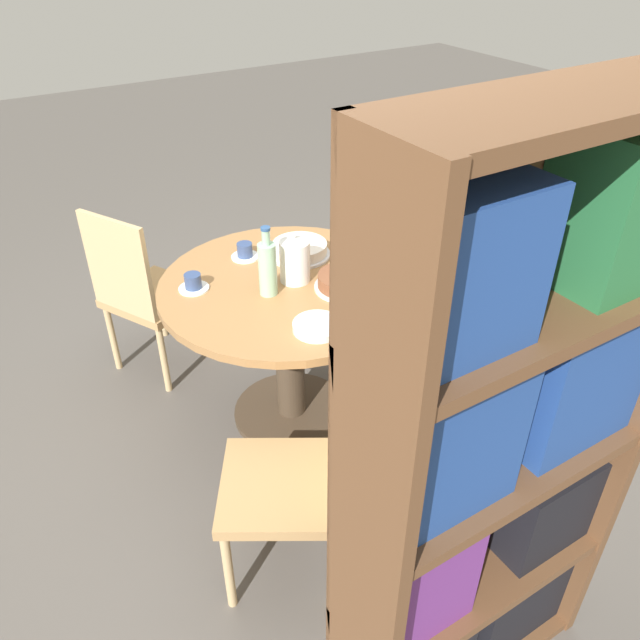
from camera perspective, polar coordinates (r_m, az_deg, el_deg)
The scene contains 13 objects.
ground_plane at distance 3.12m, azimuth -2.59°, elevation -8.51°, with size 14.00×14.00×0.00m, color #56514C.
dining_table at distance 2.78m, azimuth -2.89°, elevation 0.08°, with size 1.11×1.11×0.75m.
chair_a at distance 3.31m, azimuth 8.49°, elevation 4.16°, with size 0.45×0.45×0.93m.
chair_b at distance 3.25m, azimuth -15.75°, elevation 2.54°, with size 0.57×0.57×0.93m.
chair_c at distance 2.20m, azimuth -1.82°, elevation -13.78°, with size 0.58×0.58×0.93m.
bookshelf at distance 1.72m, azimuth 15.17°, elevation -13.11°, with size 0.85×0.28×1.84m.
coffee_pot at distance 2.64m, azimuth -2.29°, elevation 5.53°, with size 0.13×0.13×0.22m.
water_bottle at distance 2.54m, azimuth -4.82°, elevation 4.82°, with size 0.08×0.08×0.30m.
cake_main at distance 2.87m, azimuth -1.87°, elevation 6.46°, with size 0.28×0.28×0.06m.
cake_second at distance 2.62m, azimuth 2.35°, elevation 3.52°, with size 0.26×0.26×0.07m.
cup_a at distance 2.66m, azimuth -11.52°, elevation 3.32°, with size 0.13×0.13×0.07m.
cup_b at distance 2.87m, azimuth -6.88°, elevation 6.21°, with size 0.13×0.13×0.07m.
plate_stack at distance 2.36m, azimuth -0.25°, elevation -0.59°, with size 0.19×0.19×0.03m.
Camera 1 is at (1.09, 2.03, 2.11)m, focal length 35.00 mm.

